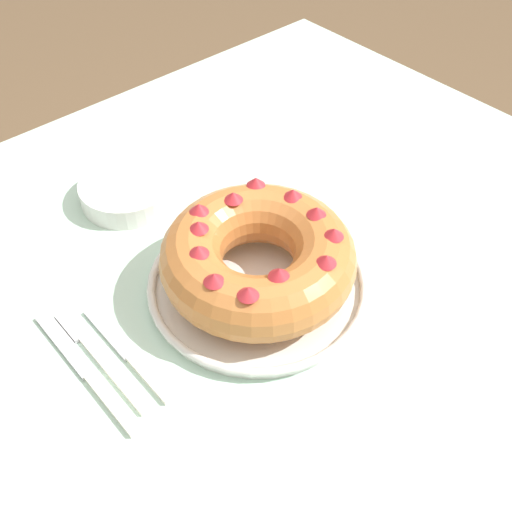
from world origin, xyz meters
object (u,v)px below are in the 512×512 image
(fork, at_px, (95,351))
(cake_knife, at_px, (133,358))
(serving_dish, at_px, (256,283))
(bundt_cake, at_px, (256,256))
(serving_knife, at_px, (92,377))
(side_bowl, at_px, (128,190))

(fork, xyz_separation_m, cake_knife, (0.03, -0.04, 0.00))
(serving_dish, height_order, bundt_cake, bundt_cake)
(serving_dish, bearing_deg, serving_knife, 174.92)
(cake_knife, height_order, side_bowl, side_bowl)
(fork, height_order, serving_knife, serving_knife)
(fork, xyz_separation_m, serving_knife, (-0.02, -0.03, 0.00))
(cake_knife, bearing_deg, side_bowl, 63.47)
(side_bowl, bearing_deg, serving_dish, -84.41)
(bundt_cake, xyz_separation_m, side_bowl, (-0.03, 0.29, -0.05))
(serving_knife, xyz_separation_m, cake_knife, (0.05, -0.01, 0.00))
(cake_knife, bearing_deg, fork, 132.68)
(serving_dish, height_order, side_bowl, side_bowl)
(serving_dish, xyz_separation_m, side_bowl, (-0.03, 0.29, 0.01))
(serving_dish, relative_size, bundt_cake, 1.17)
(bundt_cake, xyz_separation_m, serving_knife, (-0.25, 0.02, -0.06))
(serving_dish, height_order, serving_knife, serving_dish)
(serving_dish, xyz_separation_m, serving_knife, (-0.25, 0.02, -0.01))
(bundt_cake, height_order, fork, bundt_cake)
(serving_dish, bearing_deg, bundt_cake, -70.55)
(side_bowl, bearing_deg, fork, -131.18)
(bundt_cake, distance_m, serving_knife, 0.26)
(cake_knife, bearing_deg, bundt_cake, 1.85)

